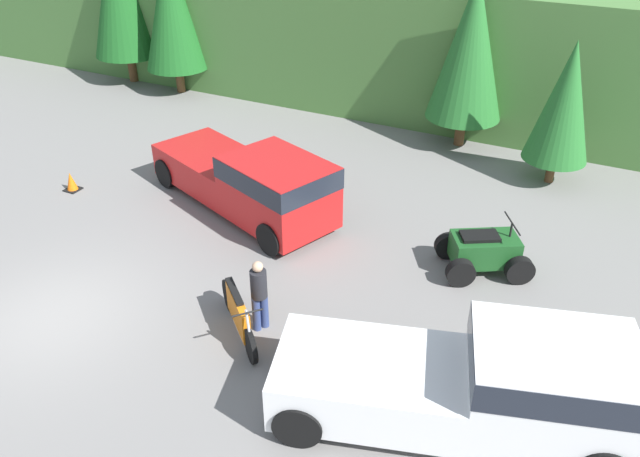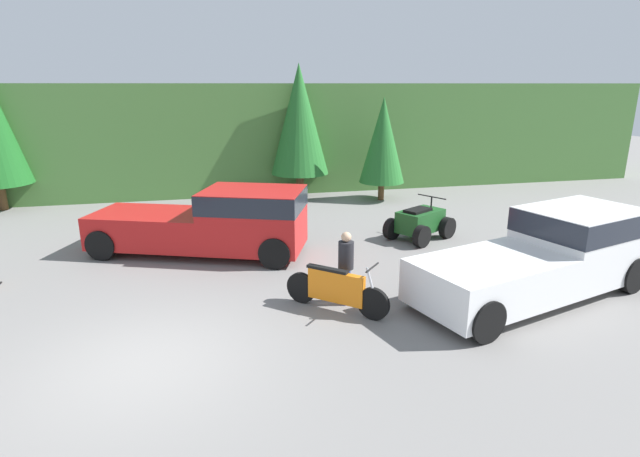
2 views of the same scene
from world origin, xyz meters
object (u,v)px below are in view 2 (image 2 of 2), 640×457
quad_atv (420,223)px  rider_person (346,265)px  pickup_truck_second (550,252)px  dirt_bike (336,290)px  pickup_truck_red (218,220)px

quad_atv → rider_person: (-3.53, -4.06, 0.38)m
pickup_truck_second → rider_person: size_ratio=3.77×
dirt_bike → rider_person: rider_person is taller
pickup_truck_red → quad_atv: 6.13m
quad_atv → rider_person: size_ratio=1.48×
rider_person → pickup_truck_second: bearing=23.4°
rider_person → pickup_truck_red: bearing=152.9°
pickup_truck_second → quad_atv: 4.74m
dirt_bike → pickup_truck_second: bearing=39.8°
pickup_truck_second → quad_atv: (-1.08, 4.59, -0.48)m
pickup_truck_red → dirt_bike: 4.89m
pickup_truck_red → quad_atv: (6.11, 0.10, -0.49)m
pickup_truck_red → pickup_truck_second: bearing=-11.0°
dirt_bike → rider_person: 0.60m
pickup_truck_second → rider_person: 4.64m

